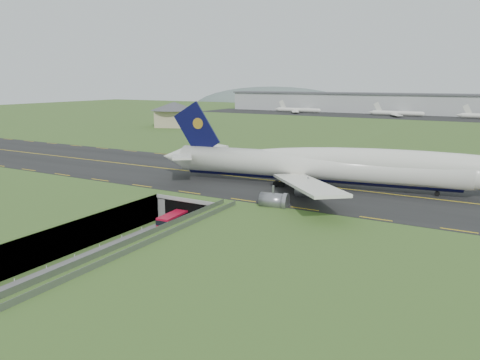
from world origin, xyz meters
The scene contains 10 objects.
ground centered at (0.00, 0.00, 0.00)m, with size 900.00×900.00×0.00m, color #435F26.
airfield_deck centered at (0.00, 0.00, 3.00)m, with size 800.00×800.00×6.00m, color gray.
trench_road centered at (0.00, -7.50, 0.10)m, with size 12.00×75.00×0.20m, color slate.
taxiway centered at (0.00, 33.00, 6.09)m, with size 800.00×44.00×0.18m, color black.
tunnel_portal centered at (0.00, 16.71, 3.33)m, with size 17.00×22.30×6.00m.
guideway centered at (11.00, -19.11, 5.32)m, with size 3.00×53.00×7.05m.
jumbo_jet centered at (27.23, 32.88, 11.54)m, with size 97.01×61.46×20.56m.
shuttle_tram centered at (-0.60, 3.67, 1.78)m, with size 3.56×8.18×3.25m.
service_building centered at (-99.09, 134.44, 14.13)m, with size 31.98×31.98×13.72m.
cargo_terminal centered at (-0.13, 299.41, 13.96)m, with size 320.00×67.00×15.60m.
Camera 1 is at (58.78, -72.40, 31.19)m, focal length 35.00 mm.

